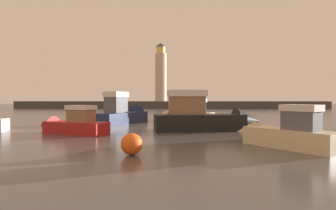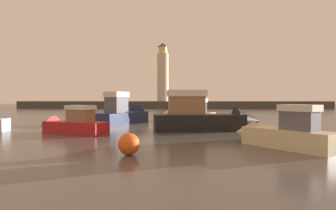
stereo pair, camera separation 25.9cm
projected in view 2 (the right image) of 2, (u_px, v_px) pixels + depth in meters
The scene contains 9 objects.
ground_plane at pixel (160, 117), 37.70m from camera, with size 220.00×220.00×0.00m, color #4C4742.
breakwater at pixel (171, 105), 74.14m from camera, with size 84.11×5.81×1.95m, color #423F3D.
lighthouse at pixel (163, 74), 74.09m from camera, with size 3.14×3.14×15.98m.
motorboat_2 at pixel (185, 114), 31.56m from camera, with size 6.91×4.44×2.98m.
motorboat_3 at pixel (128, 114), 28.74m from camera, with size 5.67×8.61×3.79m.
motorboat_4 at pixel (278, 133), 13.83m from camera, with size 4.48×5.16×2.34m.
motorboat_5 at pixel (69, 124), 19.43m from camera, with size 6.04×3.57×2.30m.
motorboat_6 at pixel (210, 118), 21.26m from camera, with size 8.85×3.75×3.58m.
mooring_buoy at pixel (129, 144), 11.83m from camera, with size 0.96×0.96×0.96m, color #EA5919.
Camera 2 is at (3.17, -1.03, 2.43)m, focal length 28.89 mm.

